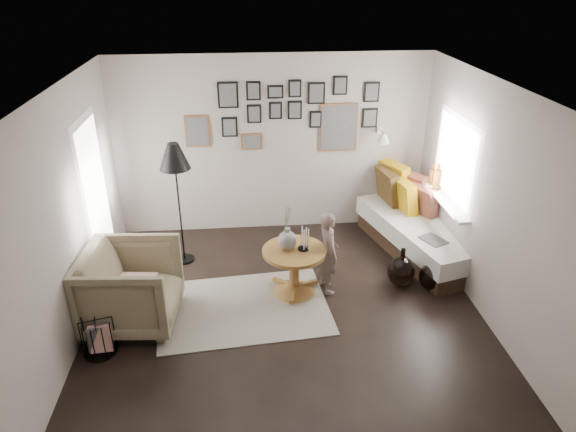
{
  "coord_description": "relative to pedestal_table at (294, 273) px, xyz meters",
  "views": [
    {
      "loc": [
        -0.43,
        -4.68,
        3.66
      ],
      "look_at": [
        0.05,
        0.5,
        1.1
      ],
      "focal_mm": 32.0,
      "sensor_mm": 36.0,
      "label": 1
    }
  ],
  "objects": [
    {
      "name": "ground",
      "position": [
        -0.13,
        -0.59,
        -0.28
      ],
      "size": [
        4.8,
        4.8,
        0.0
      ],
      "primitive_type": "plane",
      "color": "black",
      "rests_on": "ground"
    },
    {
      "name": "wall_back",
      "position": [
        -0.13,
        1.81,
        1.02
      ],
      "size": [
        4.5,
        0.0,
        4.5
      ],
      "primitive_type": "plane",
      "rotation": [
        1.57,
        0.0,
        0.0
      ],
      "color": "gray",
      "rests_on": "ground"
    },
    {
      "name": "wall_front",
      "position": [
        -0.13,
        -2.99,
        1.02
      ],
      "size": [
        4.5,
        0.0,
        4.5
      ],
      "primitive_type": "plane",
      "rotation": [
        -1.57,
        0.0,
        0.0
      ],
      "color": "gray",
      "rests_on": "ground"
    },
    {
      "name": "wall_left",
      "position": [
        -2.38,
        -0.59,
        1.02
      ],
      "size": [
        0.0,
        4.8,
        4.8
      ],
      "primitive_type": "plane",
      "rotation": [
        1.57,
        0.0,
        1.57
      ],
      "color": "gray",
      "rests_on": "ground"
    },
    {
      "name": "wall_right",
      "position": [
        2.12,
        -0.59,
        1.02
      ],
      "size": [
        0.0,
        4.8,
        4.8
      ],
      "primitive_type": "plane",
      "rotation": [
        1.57,
        0.0,
        -1.57
      ],
      "color": "gray",
      "rests_on": "ground"
    },
    {
      "name": "ceiling",
      "position": [
        -0.13,
        -0.59,
        2.32
      ],
      "size": [
        4.8,
        4.8,
        0.0
      ],
      "primitive_type": "plane",
      "rotation": [
        3.14,
        0.0,
        0.0
      ],
      "color": "white",
      "rests_on": "wall_back"
    },
    {
      "name": "door_left",
      "position": [
        -2.37,
        0.61,
        0.77
      ],
      "size": [
        0.0,
        2.14,
        2.14
      ],
      "color": "white",
      "rests_on": "wall_left"
    },
    {
      "name": "window_right",
      "position": [
        2.04,
        0.75,
        0.65
      ],
      "size": [
        0.15,
        1.32,
        1.3
      ],
      "color": "white",
      "rests_on": "wall_right"
    },
    {
      "name": "gallery_wall",
      "position": [
        0.15,
        1.79,
        1.46
      ],
      "size": [
        2.74,
        0.03,
        1.08
      ],
      "color": "brown",
      "rests_on": "wall_back"
    },
    {
      "name": "wall_sconce",
      "position": [
        1.42,
        1.54,
        1.18
      ],
      "size": [
        0.18,
        0.36,
        0.16
      ],
      "color": "white",
      "rests_on": "wall_back"
    },
    {
      "name": "rug",
      "position": [
        -0.62,
        -0.27,
        -0.27
      ],
      "size": [
        2.08,
        1.54,
        0.01
      ],
      "primitive_type": "cube",
      "rotation": [
        0.0,
        0.0,
        0.09
      ],
      "color": "silver",
      "rests_on": "ground"
    },
    {
      "name": "pedestal_table",
      "position": [
        0.0,
        0.0,
        0.0
      ],
      "size": [
        0.77,
        0.77,
        0.6
      ],
      "rotation": [
        0.0,
        0.0,
        0.06
      ],
      "color": "brown",
      "rests_on": "ground"
    },
    {
      "name": "vase",
      "position": [
        -0.08,
        0.02,
        0.49
      ],
      "size": [
        0.22,
        0.22,
        0.55
      ],
      "color": "black",
      "rests_on": "pedestal_table"
    },
    {
      "name": "candles",
      "position": [
        0.11,
        0.0,
        0.46
      ],
      "size": [
        0.13,
        0.13,
        0.29
      ],
      "color": "black",
      "rests_on": "pedestal_table"
    },
    {
      "name": "daybed",
      "position": [
        1.87,
        0.93,
        0.05
      ],
      "size": [
        1.45,
        2.31,
        1.06
      ],
      "rotation": [
        0.0,
        0.0,
        0.27
      ],
      "color": "black",
      "rests_on": "ground"
    },
    {
      "name": "magazine_on_daybed",
      "position": [
        1.82,
        0.27,
        0.22
      ],
      "size": [
        0.35,
        0.39,
        0.02
      ],
      "primitive_type": "cube",
      "rotation": [
        0.0,
        0.0,
        0.44
      ],
      "color": "black",
      "rests_on": "daybed"
    },
    {
      "name": "armchair",
      "position": [
        -1.84,
        -0.4,
        0.18
      ],
      "size": [
        1.08,
        1.05,
        0.91
      ],
      "primitive_type": "imported",
      "rotation": [
        0.0,
        0.0,
        1.49
      ],
      "color": "#74694E",
      "rests_on": "ground"
    },
    {
      "name": "armchair_cushion",
      "position": [
        -1.81,
        -0.35,
        0.2
      ],
      "size": [
        0.46,
        0.47,
        0.19
      ],
      "primitive_type": "cube",
      "rotation": [
        -0.21,
        0.0,
        -0.11
      ],
      "color": "white",
      "rests_on": "armchair"
    },
    {
      "name": "floor_lamp",
      "position": [
        -1.42,
        0.9,
        1.17
      ],
      "size": [
        0.39,
        0.39,
        1.68
      ],
      "rotation": [
        0.0,
        0.0,
        -0.37
      ],
      "color": "black",
      "rests_on": "ground"
    },
    {
      "name": "magazine_basket",
      "position": [
        -2.13,
        -0.9,
        -0.08
      ],
      "size": [
        0.4,
        0.4,
        0.41
      ],
      "rotation": [
        0.0,
        0.0,
        0.27
      ],
      "color": "black",
      "rests_on": "ground"
    },
    {
      "name": "demijohn_large",
      "position": [
        1.35,
        0.04,
        -0.08
      ],
      "size": [
        0.35,
        0.35,
        0.52
      ],
      "color": "black",
      "rests_on": "ground"
    },
    {
      "name": "demijohn_small",
      "position": [
        1.7,
        -0.08,
        -0.1
      ],
      "size": [
        0.31,
        0.31,
        0.47
      ],
      "color": "black",
      "rests_on": "ground"
    },
    {
      "name": "child",
      "position": [
        0.41,
        0.02,
        0.25
      ],
      "size": [
        0.31,
        0.42,
        1.06
      ],
      "primitive_type": "imported",
      "rotation": [
        0.0,
        0.0,
        1.73
      ],
      "color": "#62504E",
      "rests_on": "ground"
    }
  ]
}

